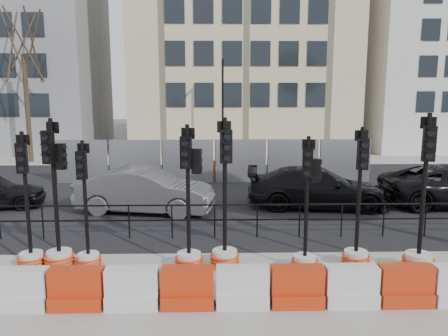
{
  "coord_description": "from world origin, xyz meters",
  "views": [
    {
      "loc": [
        -0.01,
        -10.64,
        4.06
      ],
      "look_at": [
        0.3,
        3.0,
        1.72
      ],
      "focal_mm": 35.0,
      "sensor_mm": 36.0,
      "label": 1
    }
  ],
  "objects_px": {
    "traffic_signal_h": "(420,241)",
    "car_c": "(317,188)",
    "traffic_signal_d": "(189,237)",
    "traffic_signal_a": "(30,241)"
  },
  "relations": [
    {
      "from": "traffic_signal_a",
      "to": "traffic_signal_d",
      "type": "bearing_deg",
      "value": -8.94
    },
    {
      "from": "traffic_signal_a",
      "to": "traffic_signal_h",
      "type": "bearing_deg",
      "value": -9.15
    },
    {
      "from": "traffic_signal_a",
      "to": "car_c",
      "type": "distance_m",
      "value": 9.63
    },
    {
      "from": "traffic_signal_d",
      "to": "traffic_signal_h",
      "type": "height_order",
      "value": "traffic_signal_h"
    },
    {
      "from": "traffic_signal_a",
      "to": "car_c",
      "type": "relative_size",
      "value": 0.62
    },
    {
      "from": "traffic_signal_a",
      "to": "traffic_signal_h",
      "type": "xyz_separation_m",
      "value": [
        8.98,
        -0.39,
        0.09
      ]
    },
    {
      "from": "traffic_signal_a",
      "to": "traffic_signal_h",
      "type": "height_order",
      "value": "traffic_signal_h"
    },
    {
      "from": "traffic_signal_a",
      "to": "traffic_signal_d",
      "type": "xyz_separation_m",
      "value": [
        3.71,
        -0.15,
        0.14
      ]
    },
    {
      "from": "traffic_signal_h",
      "to": "car_c",
      "type": "distance_m",
      "value": 5.86
    },
    {
      "from": "traffic_signal_a",
      "to": "traffic_signal_d",
      "type": "relative_size",
      "value": 0.95
    }
  ]
}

